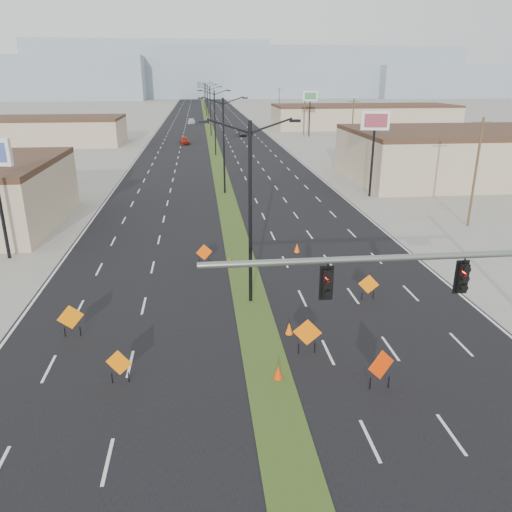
{
  "coord_description": "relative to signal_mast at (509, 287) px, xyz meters",
  "views": [
    {
      "loc": [
        -2.56,
        -13.73,
        12.09
      ],
      "look_at": [
        0.16,
        10.7,
        3.2
      ],
      "focal_mm": 35.0,
      "sensor_mm": 36.0,
      "label": 1
    }
  ],
  "objects": [
    {
      "name": "ground",
      "position": [
        -8.56,
        -2.0,
        -4.79
      ],
      "size": [
        600.0,
        600.0,
        0.0
      ],
      "primitive_type": "plane",
      "color": "gray",
      "rests_on": "ground"
    },
    {
      "name": "road_surface",
      "position": [
        -8.56,
        98.0,
        -4.79
      ],
      "size": [
        25.0,
        400.0,
        0.02
      ],
      "primitive_type": "cube",
      "color": "black",
      "rests_on": "ground"
    },
    {
      "name": "median_strip",
      "position": [
        -8.56,
        98.0,
        -4.79
      ],
      "size": [
        2.0,
        400.0,
        0.04
      ],
      "primitive_type": "cube",
      "color": "#364F1C",
      "rests_on": "ground"
    },
    {
      "name": "building_sw_far",
      "position": [
        -40.56,
        83.0,
        -2.54
      ],
      "size": [
        30.0,
        14.0,
        4.5
      ],
      "primitive_type": "cube",
      "color": "#C2AC8B",
      "rests_on": "ground"
    },
    {
      "name": "building_se_near",
      "position": [
        25.44,
        43.0,
        -2.04
      ],
      "size": [
        36.0,
        18.0,
        5.5
      ],
      "primitive_type": "cube",
      "color": "#C2AC8B",
      "rests_on": "ground"
    },
    {
      "name": "building_se_far",
      "position": [
        29.44,
        108.0,
        -2.29
      ],
      "size": [
        44.0,
        16.0,
        5.0
      ],
      "primitive_type": "cube",
      "color": "#C2AC8B",
      "rests_on": "ground"
    },
    {
      "name": "mesa_center",
      "position": [
        31.44,
        298.0,
        9.21
      ],
      "size": [
        220.0,
        50.0,
        28.0
      ],
      "primitive_type": "cube",
      "color": "#899DAA",
      "rests_on": "ground"
    },
    {
      "name": "mesa_east",
      "position": [
        171.44,
        288.0,
        4.21
      ],
      "size": [
        160.0,
        50.0,
        18.0
      ],
      "primitive_type": "cube",
      "color": "#899DAA",
      "rests_on": "ground"
    },
    {
      "name": "mesa_backdrop",
      "position": [
        -38.56,
        318.0,
        11.21
      ],
      "size": [
        140.0,
        50.0,
        32.0
      ],
      "primitive_type": "cube",
      "color": "#899DAA",
      "rests_on": "ground"
    },
    {
      "name": "signal_mast",
      "position": [
        0.0,
        0.0,
        0.0
      ],
      "size": [
        16.3,
        0.6,
        8.0
      ],
      "color": "slate",
      "rests_on": "ground"
    },
    {
      "name": "streetlight_0",
      "position": [
        -8.56,
        10.0,
        0.63
      ],
      "size": [
        5.15,
        0.24,
        10.02
      ],
      "color": "black",
      "rests_on": "ground"
    },
    {
      "name": "streetlight_1",
      "position": [
        -8.56,
        38.0,
        0.63
      ],
      "size": [
        5.15,
        0.24,
        10.02
      ],
      "color": "black",
      "rests_on": "ground"
    },
    {
      "name": "streetlight_2",
      "position": [
        -8.56,
        66.0,
        0.63
      ],
      "size": [
        5.15,
        0.24,
        10.02
      ],
      "color": "black",
      "rests_on": "ground"
    },
    {
      "name": "streetlight_3",
      "position": [
        -8.56,
        94.0,
        0.63
      ],
      "size": [
        5.15,
        0.24,
        10.02
      ],
      "color": "black",
      "rests_on": "ground"
    },
    {
      "name": "streetlight_4",
      "position": [
        -8.56,
        122.0,
        0.63
      ],
      "size": [
        5.15,
        0.24,
        10.02
      ],
      "color": "black",
      "rests_on": "ground"
    },
    {
      "name": "streetlight_5",
      "position": [
        -8.56,
        150.0,
        0.63
      ],
      "size": [
        5.15,
        0.24,
        10.02
      ],
      "color": "black",
      "rests_on": "ground"
    },
    {
      "name": "streetlight_6",
      "position": [
        -8.56,
        178.0,
        0.63
      ],
      "size": [
        5.15,
        0.24,
        10.02
      ],
      "color": "black",
      "rests_on": "ground"
    },
    {
      "name": "utility_pole_0",
      "position": [
        11.44,
        23.0,
        -0.12
      ],
      "size": [
        1.6,
        0.2,
        9.0
      ],
      "color": "#4C3823",
      "rests_on": "ground"
    },
    {
      "name": "utility_pole_1",
      "position": [
        11.44,
        58.0,
        -0.12
      ],
      "size": [
        1.6,
        0.2,
        9.0
      ],
      "color": "#4C3823",
      "rests_on": "ground"
    },
    {
      "name": "utility_pole_2",
      "position": [
        11.44,
        93.0,
        -0.12
      ],
      "size": [
        1.6,
        0.2,
        9.0
      ],
      "color": "#4C3823",
      "rests_on": "ground"
    },
    {
      "name": "utility_pole_3",
      "position": [
        11.44,
        128.0,
        -0.12
      ],
      "size": [
        1.6,
        0.2,
        9.0
      ],
      "color": "#4C3823",
      "rests_on": "ground"
    },
    {
      "name": "car_left",
      "position": [
        -13.87,
        80.68,
        -4.11
      ],
      "size": [
        2.05,
        4.18,
        1.37
      ],
      "primitive_type": "imported",
      "rotation": [
        0.0,
        0.0,
        0.11
      ],
      "color": "maroon",
      "rests_on": "ground"
    },
    {
      "name": "car_mid",
      "position": [
        -1.88,
        93.38,
        -4.05
      ],
      "size": [
        1.71,
        4.56,
        1.49
      ],
      "primitive_type": "imported",
      "rotation": [
        0.0,
        0.0,
        -0.03
      ],
      "color": "black",
      "rests_on": "ground"
    },
    {
      "name": "car_far",
      "position": [
        -13.02,
        122.05,
        -4.11
      ],
      "size": [
        2.01,
        4.74,
        1.36
      ],
      "primitive_type": "imported",
      "rotation": [
        0.0,
        0.0,
        -0.02
      ],
      "color": "silver",
      "rests_on": "ground"
    },
    {
      "name": "construction_sign_0",
      "position": [
        -17.67,
        6.89,
        -3.8
      ],
      "size": [
        1.18,
        0.55,
        1.69
      ],
      "rotation": [
        0.0,
        0.0,
        0.41
      ],
      "color": "orange",
      "rests_on": "ground"
    },
    {
      "name": "construction_sign_1",
      "position": [
        -14.77,
        2.61,
        -3.89
      ],
      "size": [
        1.12,
        0.37,
        1.54
      ],
      "rotation": [
        0.0,
        0.0,
        -0.29
      ],
      "color": "orange",
      "rests_on": "ground"
    },
    {
      "name": "construction_sign_2",
      "position": [
        -11.08,
        16.08,
        -3.93
      ],
      "size": [
        1.1,
        0.25,
        1.48
      ],
      "rotation": [
        0.0,
        0.0,
        0.2
      ],
      "color": "#FB5405",
      "rests_on": "ground"
    },
    {
      "name": "construction_sign_3",
      "position": [
        -6.56,
        4.05,
        -3.76
      ],
      "size": [
        1.3,
        0.31,
        1.76
      ],
      "rotation": [
        0.0,
        0.0,
        -0.21
      ],
      "color": "orange",
      "rests_on": "ground"
    },
    {
      "name": "construction_sign_4",
      "position": [
        -4.17,
        1.0,
        -3.73
      ],
      "size": [
        1.25,
        0.58,
        1.8
      ],
      "rotation": [
        0.0,
        0.0,
        0.41
      ],
      "color": "#F53705",
      "rests_on": "ground"
    },
    {
      "name": "construction_sign_5",
      "position": [
        -1.87,
        9.46,
        -3.89
      ],
      "size": [
        1.12,
        0.35,
        1.54
      ],
      "rotation": [
        0.0,
        0.0,
        -0.27
      ],
      "color": "orange",
      "rests_on": "ground"
    },
    {
      "name": "cone_0",
      "position": [
        -8.19,
        2.13,
        -4.45
      ],
      "size": [
        0.51,
        0.51,
        0.68
      ],
      "primitive_type": "cone",
      "rotation": [
        0.0,
        0.0,
        -0.3
      ],
      "color": "#E13804",
      "rests_on": "ground"
    },
    {
      "name": "cone_1",
      "position": [
        -7.05,
        5.95,
        -4.47
      ],
      "size": [
        0.39,
        0.39,
        0.64
      ],
      "primitive_type": "cone",
      "rotation": [
        0.0,
        0.0,
        0.02
      ],
      "color": "#EF6505",
      "rests_on": "ground"
    },
    {
      "name": "cone_2",
      "position": [
        -4.37,
        17.95,
        -4.45
      ],
      "size": [
        0.46,
        0.46,
        0.69
      ],
      "primitive_type": "cone",
      "rotation": [
        0.0,
        0.0,
        -0.14
      ],
      "color": "#FF5805",
      "rests_on": "ground"
    },
    {
      "name": "cone_3",
      "position": [
        -9.42,
        15.56,
        -4.47
      ],
      "size": [
        0.39,
        0.39,
        0.64
      ],
      "primitive_type": "cone",
      "rotation": [
        0.0,
        0.0,
        -0.0
      ],
      "color": "#F13005",
      "rests_on": "ground"
    },
    {
      "name": "pole_sign_east_near",
      "position": [
        6.72,
        34.82,
        2.34
      ],
      "size": [
        2.88,
        0.86,
        8.79
      ],
      "rotation": [
        0.0,
        0.0,
        -0.18
      ],
      "color": "black",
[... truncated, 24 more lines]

